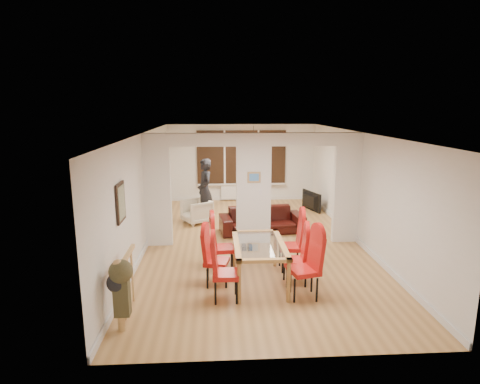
{
  "coord_description": "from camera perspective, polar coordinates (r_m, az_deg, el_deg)",
  "views": [
    {
      "loc": [
        -0.85,
        -9.06,
        3.18
      ],
      "look_at": [
        -0.28,
        0.6,
        1.11
      ],
      "focal_mm": 30.0,
      "sensor_mm": 36.0,
      "label": 1
    }
  ],
  "objects": [
    {
      "name": "floor",
      "position": [
        9.64,
        1.88,
        -7.2
      ],
      "size": [
        5.0,
        9.0,
        0.01
      ],
      "primitive_type": "cube",
      "color": "#B7854A",
      "rests_on": "ground"
    },
    {
      "name": "shoes",
      "position": [
        9.17,
        0.98,
        -7.91
      ],
      "size": [
        0.23,
        0.25,
        0.1
      ],
      "primitive_type": null,
      "color": "black",
      "rests_on": "floor"
    },
    {
      "name": "television",
      "position": [
        12.66,
        9.71,
        -1.28
      ],
      "size": [
        1.02,
        0.44,
        0.59
      ],
      "primitive_type": "imported",
      "rotation": [
        0.0,
        0.0,
        1.88
      ],
      "color": "black",
      "rests_on": "floor"
    },
    {
      "name": "bowl",
      "position": [
        11.79,
        3.81,
        -2.32
      ],
      "size": [
        0.22,
        0.22,
        0.05
      ],
      "primitive_type": "imported",
      "color": "#341F11",
      "rests_on": "coffee_table"
    },
    {
      "name": "coffee_table",
      "position": [
        11.88,
        3.33,
        -2.9
      ],
      "size": [
        1.09,
        0.74,
        0.23
      ],
      "primitive_type": null,
      "rotation": [
        0.0,
        0.0,
        0.26
      ],
      "color": "#341F11",
      "rests_on": "floor"
    },
    {
      "name": "dining_chair_la",
      "position": [
        6.76,
        -2.05,
        -10.97
      ],
      "size": [
        0.44,
        0.44,
        1.07
      ],
      "primitive_type": null,
      "rotation": [
        0.0,
        0.0,
        -0.03
      ],
      "color": "red",
      "rests_on": "floor"
    },
    {
      "name": "dining_chair_rc",
      "position": [
        8.01,
        7.23,
        -7.15
      ],
      "size": [
        0.46,
        0.46,
        1.11
      ],
      "primitive_type": null,
      "rotation": [
        0.0,
        0.0,
        -0.04
      ],
      "color": "red",
      "rests_on": "floor"
    },
    {
      "name": "armchair",
      "position": [
        11.21,
        -6.19,
        -2.75
      ],
      "size": [
        0.96,
        0.97,
        0.65
      ],
      "primitive_type": "imported",
      "rotation": [
        0.0,
        0.0,
        -1.05
      ],
      "color": "beige",
      "rests_on": "floor"
    },
    {
      "name": "dining_chair_lb",
      "position": [
        7.32,
        -3.36,
        -9.3
      ],
      "size": [
        0.5,
        0.5,
        1.03
      ],
      "primitive_type": null,
      "rotation": [
        0.0,
        0.0,
        -0.23
      ],
      "color": "red",
      "rests_on": "floor"
    },
    {
      "name": "dining_chair_ra",
      "position": [
        6.91,
        9.1,
        -10.28
      ],
      "size": [
        0.55,
        0.55,
        1.14
      ],
      "primitive_type": null,
      "rotation": [
        0.0,
        0.0,
        0.25
      ],
      "color": "red",
      "rests_on": "floor"
    },
    {
      "name": "wall_poster",
      "position": [
        7.03,
        -16.61,
        -1.42
      ],
      "size": [
        0.04,
        0.52,
        0.67
      ],
      "primitive_type": "cube",
      "color": "gray",
      "rests_on": "room_walls"
    },
    {
      "name": "room_walls",
      "position": [
        9.29,
        1.93,
        0.39
      ],
      "size": [
        5.0,
        9.0,
        2.6
      ],
      "primitive_type": null,
      "color": "silver",
      "rests_on": "floor"
    },
    {
      "name": "dining_chair_rb",
      "position": [
        7.41,
        7.84,
        -9.14
      ],
      "size": [
        0.45,
        0.45,
        1.03
      ],
      "primitive_type": null,
      "rotation": [
        0.0,
        0.0,
        -0.09
      ],
      "color": "red",
      "rests_on": "floor"
    },
    {
      "name": "radiator",
      "position": [
        13.79,
        0.21,
        0.01
      ],
      "size": [
        1.4,
        0.08,
        0.5
      ],
      "primitive_type": "cube",
      "color": "white",
      "rests_on": "floor"
    },
    {
      "name": "sofa",
      "position": [
        10.38,
        3.13,
        -3.98
      ],
      "size": [
        2.24,
        1.1,
        0.63
      ],
      "primitive_type": "imported",
      "rotation": [
        0.0,
        0.0,
        0.12
      ],
      "color": "black",
      "rests_on": "floor"
    },
    {
      "name": "pendant_light",
      "position": [
        12.46,
        1.93,
        7.31
      ],
      "size": [
        0.36,
        0.36,
        0.36
      ],
      "primitive_type": "sphere",
      "color": "orange",
      "rests_on": "room_walls"
    },
    {
      "name": "bay_window_blinds",
      "position": [
        13.63,
        0.2,
        4.98
      ],
      "size": [
        3.0,
        0.08,
        1.8
      ],
      "primitive_type": "cube",
      "color": "black",
      "rests_on": "room_walls"
    },
    {
      "name": "bottle",
      "position": [
        11.73,
        2.98,
        -1.76
      ],
      "size": [
        0.08,
        0.08,
        0.3
      ],
      "primitive_type": "cylinder",
      "color": "#143F19",
      "rests_on": "coffee_table"
    },
    {
      "name": "person",
      "position": [
        11.23,
        -5.0,
        0.23
      ],
      "size": [
        0.75,
        0.61,
        1.77
      ],
      "primitive_type": "imported",
      "rotation": [
        0.0,
        0.0,
        -1.24
      ],
      "color": "black",
      "rests_on": "floor"
    },
    {
      "name": "dining_chair_lc",
      "position": [
        7.92,
        -2.46,
        -7.45
      ],
      "size": [
        0.47,
        0.47,
        1.07
      ],
      "primitive_type": null,
      "rotation": [
        0.0,
        0.0,
        0.11
      ],
      "color": "red",
      "rests_on": "floor"
    },
    {
      "name": "dining_table",
      "position": [
        7.43,
        2.72,
        -10.06
      ],
      "size": [
        0.92,
        1.63,
        0.76
      ],
      "primitive_type": null,
      "color": "#B27E41",
      "rests_on": "floor"
    },
    {
      "name": "divider_wall",
      "position": [
        9.29,
        1.93,
        0.39
      ],
      "size": [
        5.0,
        0.18,
        2.6
      ],
      "primitive_type": "cube",
      "color": "white",
      "rests_on": "floor"
    },
    {
      "name": "pillar_photo",
      "position": [
        9.14,
        2.0,
        2.11
      ],
      "size": [
        0.3,
        0.03,
        0.25
      ],
      "primitive_type": "cube",
      "color": "#4C8CD8",
      "rests_on": "divider_wall"
    },
    {
      "name": "stair_newel",
      "position": [
        6.57,
        -15.72,
        -11.99
      ],
      "size": [
        0.4,
        1.2,
        1.1
      ],
      "primitive_type": null,
      "color": "tan",
      "rests_on": "floor"
    }
  ]
}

